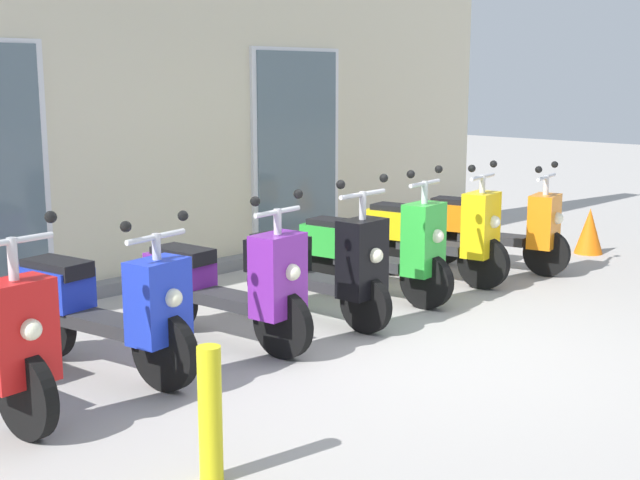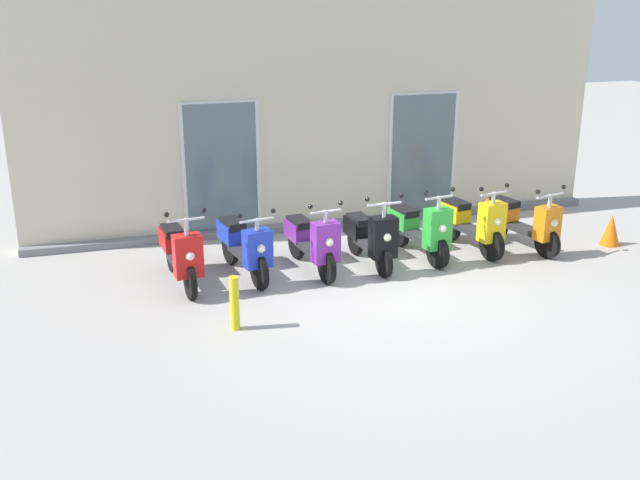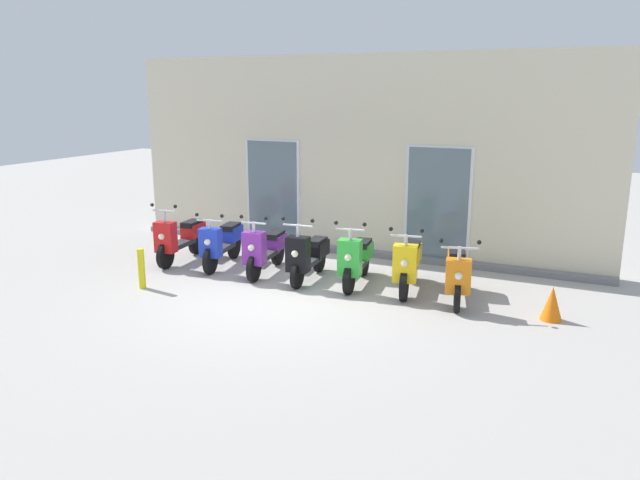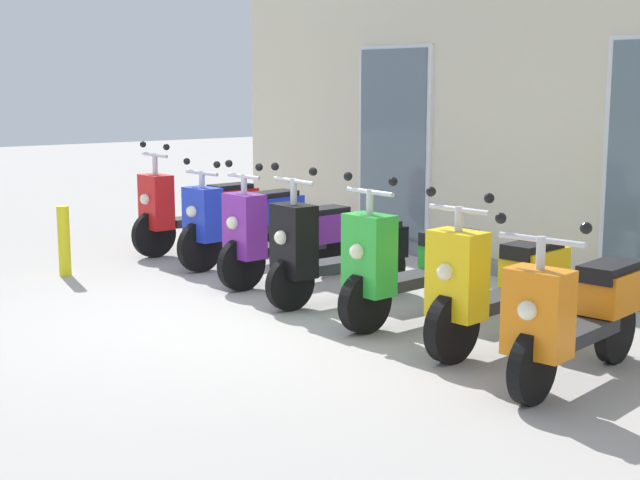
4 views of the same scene
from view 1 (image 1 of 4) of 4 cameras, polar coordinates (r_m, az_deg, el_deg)
The scene contains 10 objects.
ground_plane at distance 6.40m, azimuth 6.32°, elevation -7.34°, with size 40.00×40.00×0.00m, color #A8A39E.
storefront_facade at distance 8.53m, azimuth -11.39°, elevation 10.38°, with size 10.25×0.50×4.03m.
scooter_blue at distance 5.94m, azimuth -14.27°, elevation -4.24°, with size 0.65×1.66×1.14m.
scooter_purple at distance 6.44m, azimuth -6.25°, elevation -2.86°, with size 0.57×1.64×1.19m.
scooter_black at distance 6.99m, azimuth -0.13°, elevation -1.70°, with size 0.61×1.52×1.23m.
scooter_green at distance 7.71m, azimuth 3.72°, elevation -0.60°, with size 0.60×1.60×1.23m.
scooter_yellow at distance 8.44m, azimuth 7.66°, elevation 0.42°, with size 0.64×1.58×1.20m.
scooter_orange at distance 9.06m, azimuth 11.54°, elevation 0.94°, with size 0.75×1.57×1.14m.
curb_bollard at distance 4.34m, azimuth -7.31°, elevation -11.44°, with size 0.12×0.12×0.70m, color yellow.
traffic_cone at distance 10.22m, azimuth 17.47°, elevation 0.58°, with size 0.32×0.32×0.52m, color orange.
Camera 1 is at (-4.79, -3.75, 1.99)m, focal length 48.13 mm.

